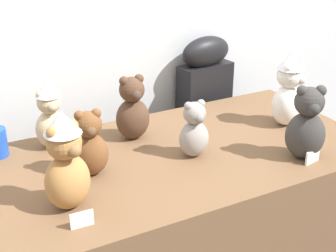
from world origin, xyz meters
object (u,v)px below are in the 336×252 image
at_px(teddy_bear_ash, 194,131).
at_px(teddy_bear_cocoa, 133,110).
at_px(display_table, 168,237).
at_px(teddy_bear_caramel, 66,162).
at_px(instrument_case, 203,134).
at_px(teddy_bear_sand, 50,116).
at_px(teddy_bear_chestnut, 90,145).
at_px(teddy_bear_snow, 288,90).
at_px(teddy_bear_charcoal, 307,125).

relative_size(teddy_bear_ash, teddy_bear_cocoa, 0.83).
relative_size(display_table, teddy_bear_caramel, 4.93).
relative_size(instrument_case, teddy_bear_sand, 3.89).
height_order(teddy_bear_chestnut, teddy_bear_ash, teddy_bear_chestnut).
height_order(teddy_bear_chestnut, teddy_bear_cocoa, teddy_bear_cocoa).
distance_m(teddy_bear_snow, teddy_bear_cocoa, 0.66).
distance_m(instrument_case, teddy_bear_sand, 0.96).
bearing_deg(teddy_bear_chestnut, teddy_bear_snow, 10.41).
bearing_deg(teddy_bear_snow, teddy_bear_cocoa, 130.54).
xyz_separation_m(teddy_bear_cocoa, teddy_bear_sand, (-0.31, 0.07, 0.01)).
height_order(teddy_bear_charcoal, teddy_bear_cocoa, teddy_bear_charcoal).
height_order(teddy_bear_chestnut, teddy_bear_caramel, teddy_bear_caramel).
height_order(teddy_bear_snow, teddy_bear_ash, teddy_bear_snow).
height_order(teddy_bear_caramel, teddy_bear_sand, teddy_bear_caramel).
distance_m(display_table, teddy_bear_snow, 0.79).
bearing_deg(teddy_bear_charcoal, teddy_bear_snow, 87.24).
relative_size(teddy_bear_chestnut, teddy_bear_sand, 0.90).
bearing_deg(instrument_case, teddy_bear_sand, -172.11).
height_order(teddy_bear_ash, teddy_bear_cocoa, teddy_bear_cocoa).
distance_m(instrument_case, teddy_bear_charcoal, 0.86).
height_order(display_table, teddy_bear_snow, teddy_bear_snow).
xyz_separation_m(teddy_bear_charcoal, teddy_bear_caramel, (-0.87, 0.09, 0.03)).
height_order(teddy_bear_cocoa, teddy_bear_sand, teddy_bear_sand).
bearing_deg(teddy_bear_snow, teddy_bear_ash, 153.90).
relative_size(teddy_bear_cocoa, teddy_bear_sand, 0.98).
distance_m(instrument_case, teddy_bear_snow, 0.64).
height_order(display_table, teddy_bear_chestnut, teddy_bear_chestnut).
bearing_deg(teddy_bear_snow, display_table, 147.95).
height_order(teddy_bear_snow, teddy_bear_cocoa, teddy_bear_snow).
xyz_separation_m(instrument_case, teddy_bear_sand, (-0.85, -0.25, 0.37)).
relative_size(teddy_bear_charcoal, teddy_bear_ash, 1.29).
xyz_separation_m(teddy_bear_charcoal, teddy_bear_cocoa, (-0.49, 0.45, -0.01)).
bearing_deg(teddy_bear_charcoal, teddy_bear_chestnut, -174.17).
bearing_deg(teddy_bear_charcoal, instrument_case, 111.25).
distance_m(teddy_bear_snow, teddy_bear_ash, 0.50).
distance_m(instrument_case, teddy_bear_cocoa, 0.73).
distance_m(teddy_bear_chestnut, teddy_bear_caramel, 0.21).
relative_size(teddy_bear_chestnut, teddy_bear_cocoa, 0.91).
bearing_deg(teddy_bear_caramel, instrument_case, 16.57).
bearing_deg(teddy_bear_sand, teddy_bear_caramel, -100.18).
bearing_deg(instrument_case, teddy_bear_chestnut, -155.05).
height_order(teddy_bear_charcoal, teddy_bear_sand, teddy_bear_charcoal).
bearing_deg(teddy_bear_ash, teddy_bear_chestnut, 174.64).
height_order(teddy_bear_chestnut, teddy_bear_sand, teddy_bear_sand).
bearing_deg(teddy_bear_chestnut, teddy_bear_sand, 112.05).
bearing_deg(display_table, teddy_bear_ash, -30.61).
height_order(teddy_bear_cocoa, teddy_bear_caramel, teddy_bear_caramel).
bearing_deg(teddy_bear_caramel, teddy_bear_ash, -7.83).
distance_m(teddy_bear_charcoal, teddy_bear_sand, 0.96).
height_order(teddy_bear_ash, teddy_bear_sand, teddy_bear_sand).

